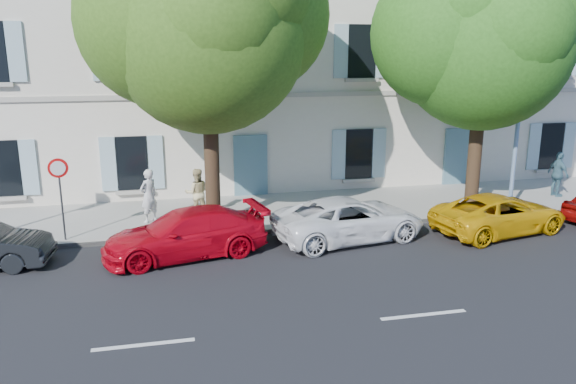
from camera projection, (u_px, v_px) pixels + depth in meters
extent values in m
plane|color=black|center=(362.00, 253.00, 16.16)|extent=(90.00, 90.00, 0.00)
cube|color=#A09E96|center=(320.00, 208.00, 20.35)|extent=(36.00, 4.50, 0.15)
cube|color=#9E998E|center=(338.00, 226.00, 18.30)|extent=(36.00, 0.16, 0.16)
cube|color=beige|center=(287.00, 41.00, 24.32)|extent=(28.00, 7.00, 12.00)
imported|color=#BB0515|center=(185.00, 233.00, 15.74)|extent=(4.87, 2.74, 1.33)
imported|color=white|center=(349.00, 219.00, 17.12)|extent=(5.01, 2.96, 1.31)
imported|color=#E1A309|center=(499.00, 214.00, 17.80)|extent=(4.79, 2.95, 1.24)
cylinder|color=#3A2819|center=(212.00, 169.00, 17.64)|extent=(0.47, 0.47, 3.76)
ellipsoid|color=#47771E|center=(207.00, 33.00, 16.62)|extent=(6.01, 6.01, 6.61)
cylinder|color=#3A2819|center=(474.00, 160.00, 19.57)|extent=(0.47, 0.47, 3.56)
ellipsoid|color=#377E20|center=(484.00, 43.00, 18.59)|extent=(5.78, 5.78, 6.35)
cylinder|color=#383A3D|center=(62.00, 206.00, 16.55)|extent=(0.06, 0.06, 2.10)
cylinder|color=red|center=(58.00, 168.00, 16.24)|extent=(0.57, 0.17, 0.57)
cylinder|color=#7293BF|center=(519.00, 108.00, 19.03)|extent=(0.14, 0.14, 7.21)
imported|color=silver|center=(149.00, 196.00, 18.34)|extent=(0.77, 0.74, 1.77)
imported|color=#CFBD84|center=(197.00, 193.00, 18.94)|extent=(0.82, 0.65, 1.66)
imported|color=#446C7C|center=(558.00, 174.00, 21.55)|extent=(0.49, 1.04, 1.74)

